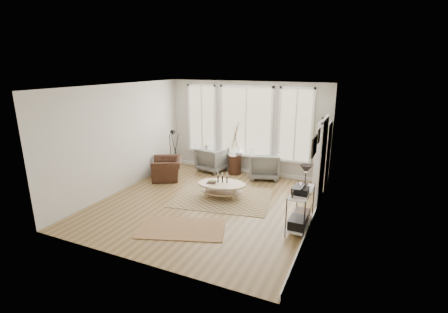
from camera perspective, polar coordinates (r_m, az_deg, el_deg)
The scene contains 17 objects.
room at distance 7.81m, azimuth -2.93°, elevation 1.40°, with size 5.50×5.54×2.90m.
bay_window at distance 10.19m, azimuth 3.88°, elevation 5.84°, with size 4.14×0.12×2.24m.
door at distance 8.22m, azimuth 16.88°, elevation -0.75°, with size 0.09×1.06×2.22m.
bookcase at distance 9.31m, azimuth 16.90°, elevation 0.09°, with size 0.31×0.85×2.06m.
low_shelf at distance 7.10m, azimuth 13.32°, elevation -8.37°, with size 0.38×1.08×1.30m.
wall_art at distance 6.67m, azimuth 15.78°, elevation 2.27°, with size 0.04×0.88×0.44m.
rug_main at distance 8.60m, azimuth -0.30°, elevation -7.21°, with size 2.47×1.86×0.01m, color brown.
rug_runner at distance 7.14m, azimuth -7.42°, elevation -12.39°, with size 1.82×1.01×0.01m, color brown.
coffee_table at distance 8.49m, azimuth -0.47°, elevation -5.28°, with size 1.40×1.03×0.58m.
armchair_left at distance 10.63m, azimuth -2.00°, elevation -0.41°, with size 0.85×0.87×0.79m, color slate.
armchair_right at distance 10.01m, azimuth 7.11°, elevation -1.49°, with size 0.88×0.90×0.82m, color slate.
side_table at distance 10.21m, azimuth 1.95°, elevation 1.38°, with size 0.41×0.41×1.71m.
vase at distance 10.18m, azimuth 2.65°, elevation 0.85°, with size 0.25×0.25×0.26m, color silver.
accent_chair at distance 10.03m, azimuth -9.95°, elevation -2.10°, with size 0.86×0.99×0.64m, color #382016.
tripod_camera at distance 10.78m, azimuth -8.84°, elevation 0.82°, with size 0.47×0.47×1.33m.
book_stack_near at distance 9.22m, azimuth 13.73°, elevation -5.45°, with size 0.23×0.29×0.19m, color maroon.
book_stack_far at distance 9.13m, azimuth 13.60°, elevation -5.77°, with size 0.19×0.24×0.15m, color maroon.
Camera 1 is at (3.49, -6.70, 3.37)m, focal length 26.00 mm.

